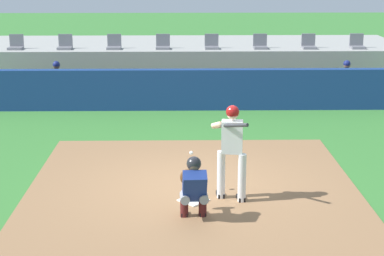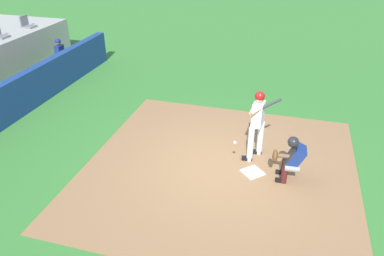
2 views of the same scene
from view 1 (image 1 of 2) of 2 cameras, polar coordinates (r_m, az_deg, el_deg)
name	(u,v)px [view 1 (image 1 of 2)]	position (r m, az deg, el deg)	size (l,w,h in m)	color
ground_plane	(193,186)	(12.54, 0.06, -5.25)	(80.00, 80.00, 0.00)	#387A33
dirt_infield	(193,186)	(12.54, 0.06, -5.23)	(6.40, 6.40, 0.01)	#936B47
home_plate	(193,200)	(11.78, 0.13, -6.50)	(0.44, 0.44, 0.02)	white
batter_at_plate	(231,147)	(11.54, 3.56, -1.67)	(0.65, 0.80, 1.80)	silver
catcher_crouched	(193,186)	(10.83, 0.13, -5.18)	(0.50, 1.64, 1.13)	gray
dugout_wall	(188,90)	(18.64, -0.32, 3.47)	(13.00, 0.30, 1.20)	navy
dugout_bench	(188,95)	(19.69, -0.36, 2.99)	(11.80, 0.44, 0.45)	olive
dugout_player_0	(56,82)	(19.82, -12.07, 4.05)	(0.49, 0.70, 1.30)	#939399
dugout_player_1	(347,81)	(20.11, 13.73, 4.11)	(0.49, 0.70, 1.30)	#939399
stands_platform	(187,62)	(22.95, -0.46, 5.93)	(15.00, 4.40, 1.40)	#9E9E99
stadium_seat_0	(16,45)	(22.01, -15.52, 7.19)	(0.46, 0.46, 0.48)	slate
stadium_seat_1	(65,45)	(21.66, -11.32, 7.32)	(0.46, 0.46, 0.48)	slate
stadium_seat_2	(114,45)	(21.44, -7.01, 7.42)	(0.46, 0.46, 0.48)	slate
stadium_seat_3	(163,45)	(21.33, -2.62, 7.48)	(0.46, 0.46, 0.48)	slate
stadium_seat_4	(212,45)	(21.35, 1.78, 7.50)	(0.46, 0.46, 0.48)	slate
stadium_seat_5	(260,44)	(21.49, 6.15, 7.47)	(0.46, 0.46, 0.48)	slate
stadium_seat_6	(309,44)	(21.75, 10.44, 7.40)	(0.46, 0.46, 0.48)	slate
stadium_seat_7	(357,44)	(22.12, 14.60, 7.29)	(0.46, 0.46, 0.48)	slate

